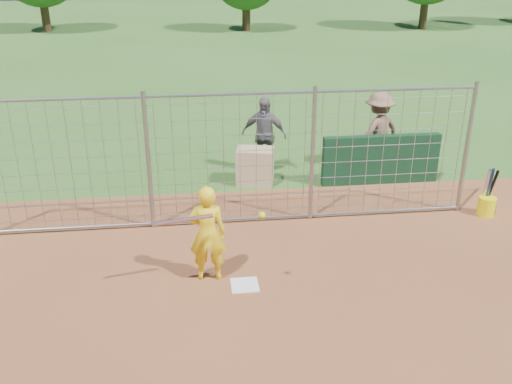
{
  "coord_description": "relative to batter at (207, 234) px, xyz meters",
  "views": [
    {
      "loc": [
        -0.73,
        -7.74,
        4.91
      ],
      "look_at": [
        0.3,
        0.8,
        1.15
      ],
      "focal_mm": 40.0,
      "sensor_mm": 36.0,
      "label": 1
    }
  ],
  "objects": [
    {
      "name": "dugout_wall",
      "position": [
        3.94,
        3.5,
        -0.25
      ],
      "size": [
        2.6,
        0.2,
        1.1
      ],
      "primitive_type": "cube",
      "color": "#11381E",
      "rests_on": "ground"
    },
    {
      "name": "home_plate",
      "position": [
        0.54,
        -0.3,
        -0.79
      ],
      "size": [
        0.43,
        0.43,
        0.02
      ],
      "primitive_type": "cube",
      "color": "silver",
      "rests_on": "ground"
    },
    {
      "name": "bystander_c",
      "position": [
        4.12,
        4.33,
        0.12
      ],
      "size": [
        1.37,
        1.11,
        1.84
      ],
      "primitive_type": "imported",
      "rotation": [
        0.0,
        0.0,
        3.56
      ],
      "color": "brown",
      "rests_on": "ground"
    },
    {
      "name": "bystander_b",
      "position": [
        1.48,
        4.5,
        0.1
      ],
      "size": [
        1.13,
        0.79,
        1.79
      ],
      "primitive_type": "imported",
      "rotation": [
        0.0,
        0.0,
        -0.38
      ],
      "color": "slate",
      "rests_on": "ground"
    },
    {
      "name": "batter",
      "position": [
        0.0,
        0.0,
        0.0
      ],
      "size": [
        0.61,
        0.43,
        1.6
      ],
      "primitive_type": "imported",
      "rotation": [
        0.0,
        0.0,
        3.06
      ],
      "color": "yellow",
      "rests_on": "ground"
    },
    {
      "name": "equipment_in_play",
      "position": [
        -0.07,
        -0.38,
        0.45
      ],
      "size": [
        1.6,
        0.36,
        0.19
      ],
      "color": "silver",
      "rests_on": "ground"
    },
    {
      "name": "equipment_bin",
      "position": [
        1.2,
        3.83,
        -0.4
      ],
      "size": [
        0.9,
        0.71,
        0.8
      ],
      "primitive_type": "cube",
      "rotation": [
        0.0,
        0.0,
        -0.22
      ],
      "color": "tan",
      "rests_on": "ground"
    },
    {
      "name": "ground",
      "position": [
        0.54,
        -0.1,
        -0.8
      ],
      "size": [
        100.0,
        100.0,
        0.0
      ],
      "primitive_type": "plane",
      "color": "#2D591E",
      "rests_on": "ground"
    },
    {
      "name": "bucket_with_bats",
      "position": [
        5.51,
        1.66,
        -0.55
      ],
      "size": [
        0.34,
        0.37,
        0.98
      ],
      "color": "#F8EC0D",
      "rests_on": "ground"
    },
    {
      "name": "backstop_fence",
      "position": [
        0.54,
        1.9,
        0.46
      ],
      "size": [
        9.08,
        0.08,
        2.6
      ],
      "color": "gray",
      "rests_on": "ground"
    }
  ]
}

